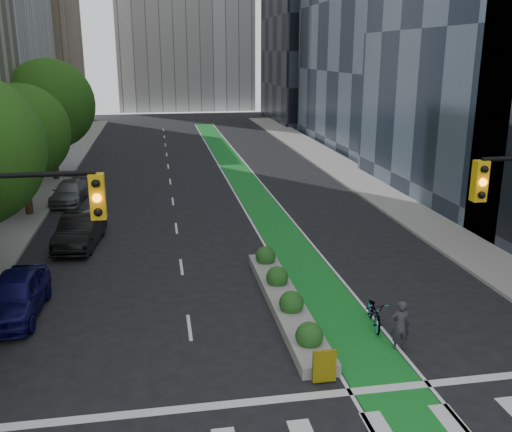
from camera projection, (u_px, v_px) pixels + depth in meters
name	position (u px, v px, depth m)	size (l,w,h in m)	color
ground	(299.00, 425.00, 14.92)	(160.00, 160.00, 0.00)	black
sidewalk_left	(26.00, 203.00, 36.62)	(3.60, 90.00, 0.15)	gray
sidewalk_right	(375.00, 188.00, 40.51)	(3.60, 90.00, 0.15)	gray
bike_lane_paint	(242.00, 179.00, 43.81)	(2.20, 70.00, 0.01)	#167C27
building_tan_far	(15.00, 22.00, 70.51)	(14.00, 16.00, 26.00)	tan
building_dark_end	(322.00, 17.00, 78.71)	(14.00, 18.00, 28.00)	black
tree_midfar	(21.00, 133.00, 32.57)	(5.60, 5.60, 7.76)	black
tree_far	(49.00, 104.00, 41.83)	(6.60, 6.60, 9.00)	black
median_planter	(285.00, 298.00, 21.67)	(1.20, 10.26, 1.10)	gray
bicycle	(375.00, 312.00, 20.21)	(0.69, 1.98, 1.04)	gray
cyclist	(400.00, 325.00, 18.52)	(0.62, 0.41, 1.70)	#322E38
parked_car_left_near	(15.00, 295.00, 20.89)	(1.91, 4.75, 1.62)	#0D0C48
parked_car_left_mid	(80.00, 230.00, 28.51)	(1.73, 4.97, 1.64)	black
parked_car_left_far	(69.00, 192.00, 36.91)	(1.89, 4.65, 1.35)	slate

